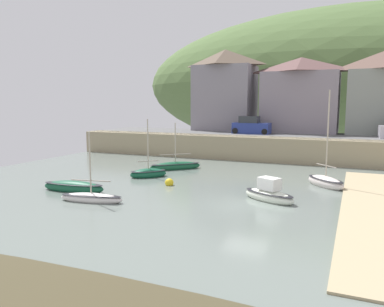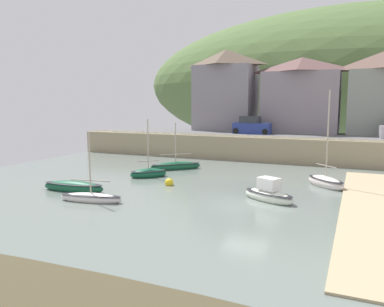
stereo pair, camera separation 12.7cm
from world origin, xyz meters
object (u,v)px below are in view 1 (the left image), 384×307
waterfront_building_left (225,90)px  sailboat_blue_trim (269,194)px  sailboat_tall_mast (148,173)px  sailboat_far_left (91,198)px  dinghy_open_wooden (325,182)px  waterfront_building_centre (300,95)px  sailboat_white_hull (175,166)px  mooring_buoy (169,183)px  parked_car_near_slipway (251,126)px  rowboat_small_beached (73,187)px

waterfront_building_left → sailboat_blue_trim: size_ratio=2.74×
sailboat_tall_mast → sailboat_far_left: sailboat_tall_mast is taller
sailboat_blue_trim → dinghy_open_wooden: bearing=88.6°
sailboat_blue_trim → dinghy_open_wooden: (2.80, 5.44, -0.05)m
waterfront_building_centre → sailboat_far_left: waterfront_building_centre is taller
sailboat_white_hull → mooring_buoy: 6.54m
waterfront_building_centre → sailboat_far_left: (-8.00, -28.16, -6.52)m
parked_car_near_slipway → sailboat_tall_mast: bearing=-103.5°
waterfront_building_centre → sailboat_far_left: 29.99m
sailboat_white_hull → sailboat_far_left: (0.28, -11.94, -0.04)m
waterfront_building_left → parked_car_near_slipway: (4.60, -4.50, -4.25)m
rowboat_small_beached → parked_car_near_slipway: (6.21, 21.93, 2.93)m
waterfront_building_left → sailboat_blue_trim: 27.00m
dinghy_open_wooden → waterfront_building_left: bearing=172.0°
waterfront_building_left → rowboat_small_beached: (-1.61, -26.43, -7.18)m
waterfront_building_left → sailboat_white_hull: 17.76m
waterfront_building_centre → sailboat_tall_mast: size_ratio=1.84×
waterfront_building_left → sailboat_tall_mast: bearing=-88.6°
rowboat_small_beached → sailboat_white_hull: bearing=69.5°
sailboat_tall_mast → mooring_buoy: size_ratio=7.79×
mooring_buoy → rowboat_small_beached: bearing=-140.2°
waterfront_building_left → sailboat_far_left: 29.10m
sailboat_white_hull → sailboat_far_left: size_ratio=0.99×
sailboat_blue_trim → waterfront_building_left: bearing=140.3°
sailboat_white_hull → sailboat_tall_mast: 4.01m
rowboat_small_beached → sailboat_blue_trim: size_ratio=1.25×
sailboat_far_left → sailboat_tall_mast: bearing=84.5°
dinghy_open_wooden → mooring_buoy: bearing=-113.2°
dinghy_open_wooden → sailboat_tall_mast: bearing=-126.2°
waterfront_building_left → sailboat_tall_mast: size_ratio=2.09×
sailboat_tall_mast → dinghy_open_wooden: size_ratio=0.69×
mooring_buoy → sailboat_white_hull: bearing=112.1°
waterfront_building_left → sailboat_tall_mast: (0.49, -20.21, -7.17)m
waterfront_building_left → waterfront_building_centre: (9.20, -0.00, -0.70)m
waterfront_building_left → rowboat_small_beached: bearing=-93.5°
rowboat_small_beached → sailboat_blue_trim: bearing=5.8°
waterfront_building_centre → rowboat_small_beached: size_ratio=1.93×
sailboat_white_hull → sailboat_blue_trim: 12.38m
sailboat_tall_mast → sailboat_far_left: (0.71, -7.95, -0.05)m
dinghy_open_wooden → mooring_buoy: 10.95m
waterfront_building_left → sailboat_white_hull: waterfront_building_left is taller
rowboat_small_beached → parked_car_near_slipway: bearing=67.6°
mooring_buoy → waterfront_building_centre: bearing=75.4°
rowboat_small_beached → sailboat_blue_trim: (12.38, 2.71, 0.11)m
sailboat_tall_mast → mooring_buoy: 3.56m
dinghy_open_wooden → sailboat_white_hull: bearing=-143.8°
waterfront_building_centre → sailboat_white_hull: (-8.28, -16.22, -6.48)m
sailboat_tall_mast → dinghy_open_wooden: 13.23m
parked_car_near_slipway → sailboat_white_hull: bearing=-106.2°
rowboat_small_beached → sailboat_far_left: sailboat_far_left is taller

